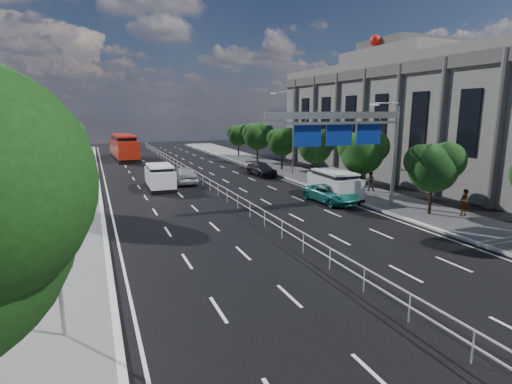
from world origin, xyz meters
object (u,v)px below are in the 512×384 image
overhead_gantry (350,130)px  parked_car_dark (262,169)px  white_minivan (160,177)px  pedestrian_a (464,203)px  toilet_sign (38,250)px  pedestrian_b (370,181)px  near_car_dark (128,147)px  parked_car_teal (331,194)px  silver_minivan (334,185)px  red_bus (124,146)px  near_car_silver (184,175)px

overhead_gantry → parked_car_dark: overhead_gantry is taller
white_minivan → pedestrian_a: size_ratio=2.85×
toilet_sign → overhead_gantry: (17.69, 10.05, 2.66)m
parked_car_dark → pedestrian_b: 12.98m
toilet_sign → near_car_dark: (7.50, 60.68, -2.23)m
parked_car_teal → pedestrian_a: pedestrian_a is taller
parked_car_teal → pedestrian_b: size_ratio=2.99×
silver_minivan → toilet_sign: bearing=-140.4°
red_bus → near_car_dark: size_ratio=2.76×
overhead_gantry → pedestrian_b: (5.79, 4.90, -4.64)m
parked_car_dark → pedestrian_a: (5.28, -21.19, 0.35)m
near_car_silver → parked_car_dark: size_ratio=1.04×
toilet_sign → pedestrian_a: toilet_sign is taller
toilet_sign → pedestrian_b: 27.91m
parked_car_dark → toilet_sign: bearing=-127.9°
red_bus → near_car_silver: red_bus is taller
toilet_sign → parked_car_teal: 22.45m
toilet_sign → near_car_dark: bearing=83.0°
silver_minivan → pedestrian_a: silver_minivan is taller
red_bus → overhead_gantry: bearing=-75.5°
toilet_sign → parked_car_teal: size_ratio=0.88×
toilet_sign → white_minivan: toilet_sign is taller
near_car_dark → parked_car_dark: bearing=113.0°
overhead_gantry → near_car_silver: (-8.04, 15.26, -4.78)m
near_car_dark → pedestrian_a: 57.29m
near_car_silver → near_car_dark: (-2.16, 35.36, -0.11)m
pedestrian_a → white_minivan: bearing=-50.3°
pedestrian_a → parked_car_dark: bearing=-80.0°
overhead_gantry → pedestrian_a: (6.06, -4.31, -4.58)m
parked_car_teal → pedestrian_b: (5.24, 2.07, 0.28)m
parked_car_dark → pedestrian_b: size_ratio=2.84×
white_minivan → pedestrian_b: bearing=-25.4°
near_car_dark → parked_car_dark: 35.49m
parked_car_teal → red_bus: bearing=105.2°
white_minivan → near_car_dark: bearing=90.7°
near_car_silver → parked_car_dark: (8.82, 1.61, -0.15)m
toilet_sign → parked_car_dark: (18.47, 26.93, -2.26)m
overhead_gantry → pedestrian_a: overhead_gantry is taller
near_car_silver → pedestrian_a: 24.13m
toilet_sign → overhead_gantry: bearing=29.6°
toilet_sign → parked_car_teal: toilet_sign is taller
white_minivan → pedestrian_b: size_ratio=3.07×
overhead_gantry → parked_car_dark: (0.78, 16.87, -4.92)m
overhead_gantry → red_bus: size_ratio=0.85×
parked_car_dark → near_car_dark: bearing=104.6°
parked_car_dark → near_car_silver: bearing=-173.1°
pedestrian_b → silver_minivan: bearing=45.0°
overhead_gantry → silver_minivan: overhead_gantry is taller
white_minivan → pedestrian_a: (16.71, -17.49, -0.04)m
parked_car_dark → pedestrian_a: pedestrian_a is taller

